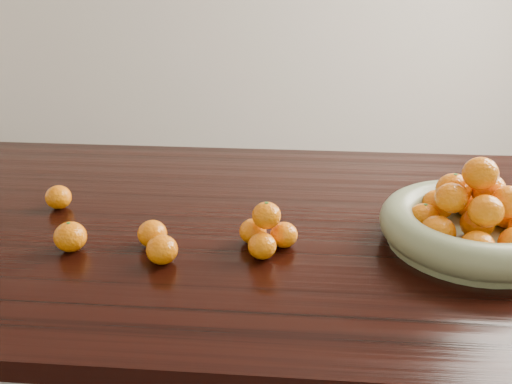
# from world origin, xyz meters

# --- Properties ---
(dining_table) EXTENTS (2.00, 1.00, 0.75)m
(dining_table) POSITION_xyz_m (0.00, 0.00, 0.66)
(dining_table) COLOR black
(dining_table) RESTS_ON ground
(fruit_bowl) EXTENTS (0.38, 0.38, 0.19)m
(fruit_bowl) POSITION_xyz_m (0.43, -0.07, 0.80)
(fruit_bowl) COLOR #707757
(fruit_bowl) RESTS_ON dining_table
(orange_pyramid) EXTENTS (0.12, 0.12, 0.10)m
(orange_pyramid) POSITION_xyz_m (0.01, -0.12, 0.79)
(orange_pyramid) COLOR orange
(orange_pyramid) RESTS_ON dining_table
(loose_orange_0) EXTENTS (0.07, 0.07, 0.06)m
(loose_orange_0) POSITION_xyz_m (-0.38, -0.16, 0.78)
(loose_orange_0) COLOR orange
(loose_orange_0) RESTS_ON dining_table
(loose_orange_1) EXTENTS (0.06, 0.06, 0.06)m
(loose_orange_1) POSITION_xyz_m (-0.22, -0.13, 0.78)
(loose_orange_1) COLOR orange
(loose_orange_1) RESTS_ON dining_table
(loose_orange_2) EXTENTS (0.06, 0.06, 0.06)m
(loose_orange_2) POSITION_xyz_m (-0.19, -0.20, 0.78)
(loose_orange_2) COLOR orange
(loose_orange_2) RESTS_ON dining_table
(loose_orange_3) EXTENTS (0.06, 0.06, 0.06)m
(loose_orange_3) POSITION_xyz_m (-0.49, 0.03, 0.78)
(loose_orange_3) COLOR orange
(loose_orange_3) RESTS_ON dining_table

